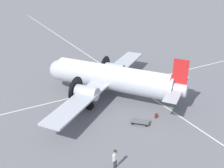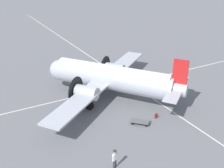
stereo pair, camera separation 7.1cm
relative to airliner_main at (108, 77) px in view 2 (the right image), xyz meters
The scene contains 7 objects.
ground_plane 2.69m from the airliner_main, 126.66° to the left, with size 300.00×300.00×0.00m, color slate.
apron_line_eastwest 3.31m from the airliner_main, 98.23° to the right, with size 120.00×0.16×0.01m.
apron_line_northsouth 5.29m from the airliner_main, behind, with size 0.16×120.00×0.01m.
airliner_main is the anchor object (origin of this frame).
crew_foreground 13.32m from the airliner_main, 63.62° to the left, with size 0.58×0.39×1.80m.
suitcase_near_door 7.82m from the airliner_main, 105.92° to the left, with size 0.35×0.12×0.57m.
baggage_cart 7.64m from the airliner_main, 88.78° to the left, with size 2.04×2.03×0.56m.
Camera 2 is at (15.42, 27.52, 16.25)m, focal length 45.00 mm.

